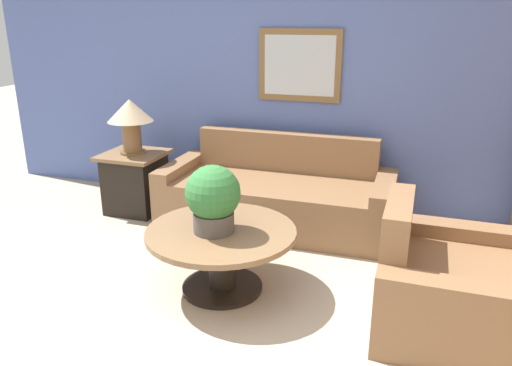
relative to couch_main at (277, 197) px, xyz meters
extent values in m
plane|color=tan|center=(-0.18, -2.13, -0.28)|extent=(20.00, 20.00, 0.00)
cube|color=#5166A8|center=(-0.18, 0.56, 1.02)|extent=(6.60, 0.06, 2.60)
cube|color=brown|center=(0.06, 0.52, 1.19)|extent=(0.82, 0.03, 0.69)
cube|color=#B2BCC6|center=(0.06, 0.51, 1.19)|extent=(0.70, 0.01, 0.57)
cube|color=brown|center=(0.00, -0.04, -0.05)|extent=(1.81, 0.91, 0.44)
cube|color=brown|center=(0.00, 0.34, 0.36)|extent=(1.81, 0.16, 0.38)
cube|color=brown|center=(-1.00, -0.04, 0.00)|extent=(0.18, 0.91, 0.54)
cube|color=brown|center=(1.00, -0.04, 0.00)|extent=(0.18, 0.91, 0.54)
cube|color=brown|center=(1.58, -1.27, -0.05)|extent=(0.99, 0.70, 0.44)
cube|color=brown|center=(1.17, -1.26, 0.36)|extent=(0.17, 0.69, 0.38)
cube|color=brown|center=(1.57, -1.70, 0.00)|extent=(0.98, 0.19, 0.54)
cube|color=brown|center=(1.58, -0.83, 0.00)|extent=(0.98, 0.19, 0.54)
cylinder|color=black|center=(-0.04, -1.31, -0.26)|extent=(0.59, 0.59, 0.03)
cylinder|color=black|center=(-0.04, -1.31, -0.04)|extent=(0.19, 0.19, 0.41)
cylinder|color=brown|center=(-0.04, -1.31, 0.18)|extent=(1.08, 1.08, 0.04)
cube|color=black|center=(-1.47, -0.12, 0.01)|extent=(0.50, 0.50, 0.58)
cube|color=brown|center=(-1.47, -0.12, 0.32)|extent=(0.59, 0.59, 0.03)
cylinder|color=brown|center=(-1.47, -0.12, 0.35)|extent=(0.26, 0.26, 0.02)
cylinder|color=brown|center=(-1.47, -0.12, 0.51)|extent=(0.19, 0.19, 0.30)
cone|color=tan|center=(-1.47, -0.12, 0.77)|extent=(0.45, 0.45, 0.22)
cylinder|color=#4C4742|center=(-0.07, -1.35, 0.27)|extent=(0.29, 0.29, 0.14)
sphere|color=#2D6B33|center=(-0.07, -1.35, 0.49)|extent=(0.39, 0.39, 0.39)
camera|label=1|loc=(1.24, -4.32, 1.65)|focal=35.00mm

